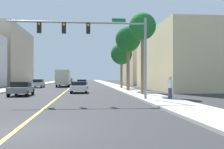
{
  "coord_description": "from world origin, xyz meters",
  "views": [
    {
      "loc": [
        2.44,
        -9.69,
        1.93
      ],
      "look_at": [
        5.15,
        16.52,
        2.13
      ],
      "focal_mm": 42.98,
      "sensor_mm": 36.0,
      "label": 1
    }
  ],
  "objects_px": {
    "traffic_signal_mast": "(100,38)",
    "car_silver": "(38,83)",
    "palm_mid": "(128,40)",
    "palm_far": "(121,54)",
    "car_black": "(69,81)",
    "pedestrian": "(170,88)",
    "car_white": "(79,87)",
    "delivery_truck": "(63,78)",
    "palm_near": "(142,27)",
    "car_blue": "(82,83)",
    "car_gray": "(21,88)"
  },
  "relations": [
    {
      "from": "traffic_signal_mast",
      "to": "car_silver",
      "type": "relative_size",
      "value": 2.76
    },
    {
      "from": "traffic_signal_mast",
      "to": "palm_mid",
      "type": "xyz_separation_m",
      "value": [
        4.45,
        13.34,
        1.68
      ]
    },
    {
      "from": "palm_near",
      "to": "car_silver",
      "type": "bearing_deg",
      "value": 123.83
    },
    {
      "from": "car_gray",
      "to": "pedestrian",
      "type": "height_order",
      "value": "pedestrian"
    },
    {
      "from": "pedestrian",
      "to": "car_gray",
      "type": "bearing_deg",
      "value": 168.41
    },
    {
      "from": "palm_mid",
      "to": "palm_far",
      "type": "relative_size",
      "value": 1.18
    },
    {
      "from": "palm_mid",
      "to": "car_white",
      "type": "relative_size",
      "value": 2.07
    },
    {
      "from": "palm_near",
      "to": "palm_mid",
      "type": "distance_m",
      "value": 7.57
    },
    {
      "from": "palm_far",
      "to": "car_blue",
      "type": "xyz_separation_m",
      "value": [
        -6.3,
        5.07,
        -4.73
      ]
    },
    {
      "from": "car_blue",
      "to": "delivery_truck",
      "type": "distance_m",
      "value": 6.38
    },
    {
      "from": "palm_far",
      "to": "palm_mid",
      "type": "bearing_deg",
      "value": -91.4
    },
    {
      "from": "palm_far",
      "to": "palm_near",
      "type": "bearing_deg",
      "value": -89.8
    },
    {
      "from": "palm_far",
      "to": "delivery_truck",
      "type": "height_order",
      "value": "palm_far"
    },
    {
      "from": "car_blue",
      "to": "car_white",
      "type": "bearing_deg",
      "value": -91.65
    },
    {
      "from": "palm_near",
      "to": "car_blue",
      "type": "xyz_separation_m",
      "value": [
        -6.35,
        20.18,
        -6.23
      ]
    },
    {
      "from": "palm_near",
      "to": "pedestrian",
      "type": "bearing_deg",
      "value": -80.33
    },
    {
      "from": "car_silver",
      "to": "palm_mid",
      "type": "bearing_deg",
      "value": 136.2
    },
    {
      "from": "traffic_signal_mast",
      "to": "delivery_truck",
      "type": "relative_size",
      "value": 1.21
    },
    {
      "from": "delivery_truck",
      "to": "pedestrian",
      "type": "height_order",
      "value": "delivery_truck"
    },
    {
      "from": "palm_mid",
      "to": "palm_far",
      "type": "xyz_separation_m",
      "value": [
        0.18,
        7.56,
        -1.23
      ]
    },
    {
      "from": "car_white",
      "to": "car_gray",
      "type": "bearing_deg",
      "value": -142.17
    },
    {
      "from": "car_blue",
      "to": "car_white",
      "type": "height_order",
      "value": "car_blue"
    },
    {
      "from": "palm_far",
      "to": "car_black",
      "type": "xyz_separation_m",
      "value": [
        -9.46,
        22.27,
        -4.68
      ]
    },
    {
      "from": "pedestrian",
      "to": "car_blue",
      "type": "bearing_deg",
      "value": 121.18
    },
    {
      "from": "pedestrian",
      "to": "car_white",
      "type": "bearing_deg",
      "value": 139.75
    },
    {
      "from": "palm_near",
      "to": "delivery_truck",
      "type": "xyz_separation_m",
      "value": [
        -9.92,
        25.39,
        -5.3
      ]
    },
    {
      "from": "car_silver",
      "to": "car_blue",
      "type": "relative_size",
      "value": 0.87
    },
    {
      "from": "car_gray",
      "to": "traffic_signal_mast",
      "type": "bearing_deg",
      "value": -41.34
    },
    {
      "from": "car_black",
      "to": "car_silver",
      "type": "bearing_deg",
      "value": -102.42
    },
    {
      "from": "palm_mid",
      "to": "car_blue",
      "type": "height_order",
      "value": "palm_mid"
    },
    {
      "from": "delivery_truck",
      "to": "palm_near",
      "type": "bearing_deg",
      "value": -68.49
    },
    {
      "from": "traffic_signal_mast",
      "to": "car_black",
      "type": "bearing_deg",
      "value": 96.38
    },
    {
      "from": "car_black",
      "to": "car_white",
      "type": "height_order",
      "value": "car_black"
    },
    {
      "from": "palm_mid",
      "to": "delivery_truck",
      "type": "distance_m",
      "value": 20.9
    },
    {
      "from": "car_gray",
      "to": "car_silver",
      "type": "xyz_separation_m",
      "value": [
        -1.68,
        19.87,
        0.01
      ]
    },
    {
      "from": "traffic_signal_mast",
      "to": "car_white",
      "type": "distance_m",
      "value": 11.93
    },
    {
      "from": "car_gray",
      "to": "delivery_truck",
      "type": "distance_m",
      "value": 24.63
    },
    {
      "from": "palm_mid",
      "to": "car_white",
      "type": "xyz_separation_m",
      "value": [
        -6.31,
        -2.37,
        -6.0
      ]
    },
    {
      "from": "traffic_signal_mast",
      "to": "palm_near",
      "type": "distance_m",
      "value": 7.69
    },
    {
      "from": "palm_near",
      "to": "car_silver",
      "type": "distance_m",
      "value": 25.75
    },
    {
      "from": "car_gray",
      "to": "delivery_truck",
      "type": "xyz_separation_m",
      "value": [
        2.31,
        24.5,
        0.94
      ]
    },
    {
      "from": "traffic_signal_mast",
      "to": "car_silver",
      "type": "height_order",
      "value": "traffic_signal_mast"
    },
    {
      "from": "car_gray",
      "to": "pedestrian",
      "type": "relative_size",
      "value": 2.28
    },
    {
      "from": "palm_far",
      "to": "delivery_truck",
      "type": "bearing_deg",
      "value": 133.83
    },
    {
      "from": "palm_near",
      "to": "car_silver",
      "type": "height_order",
      "value": "palm_near"
    },
    {
      "from": "car_white",
      "to": "car_blue",
      "type": "bearing_deg",
      "value": 89.96
    },
    {
      "from": "car_gray",
      "to": "car_blue",
      "type": "height_order",
      "value": "car_blue"
    },
    {
      "from": "traffic_signal_mast",
      "to": "car_gray",
      "type": "distance_m",
      "value": 10.94
    },
    {
      "from": "palm_far",
      "to": "car_gray",
      "type": "relative_size",
      "value": 1.76
    },
    {
      "from": "palm_mid",
      "to": "car_blue",
      "type": "distance_m",
      "value": 15.24
    }
  ]
}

